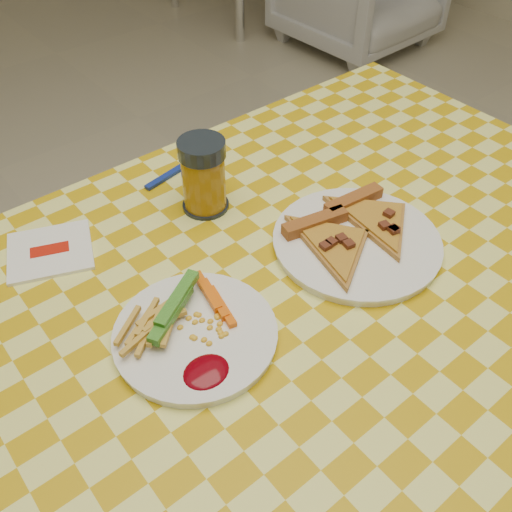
# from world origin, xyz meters

# --- Properties ---
(table) EXTENTS (1.28, 0.88, 0.76)m
(table) POSITION_xyz_m (0.00, 0.00, 0.68)
(table) COLOR silver
(table) RESTS_ON ground
(plate_left) EXTENTS (0.24, 0.24, 0.01)m
(plate_left) POSITION_xyz_m (-0.16, 0.02, 0.76)
(plate_left) COLOR white
(plate_left) RESTS_ON table
(plate_right) EXTENTS (0.28, 0.28, 0.01)m
(plate_right) POSITION_xyz_m (0.14, 0.02, 0.76)
(plate_right) COLOR white
(plate_right) RESTS_ON table
(fries_veggies) EXTENTS (0.18, 0.17, 0.04)m
(fries_veggies) POSITION_xyz_m (-0.17, 0.04, 0.78)
(fries_veggies) COLOR gold
(fries_veggies) RESTS_ON plate_left
(pizza_slices) EXTENTS (0.25, 0.23, 0.02)m
(pizza_slices) POSITION_xyz_m (0.14, 0.03, 0.78)
(pizza_slices) COLOR #B58537
(pizza_slices) RESTS_ON plate_right
(drink_glass) EXTENTS (0.08, 0.08, 0.13)m
(drink_glass) POSITION_xyz_m (0.02, 0.24, 0.82)
(drink_glass) COLOR black
(drink_glass) RESTS_ON table
(napkin) EXTENTS (0.16, 0.15, 0.01)m
(napkin) POSITION_xyz_m (-0.23, 0.30, 0.76)
(napkin) COLOR white
(napkin) RESTS_ON table
(fork) EXTENTS (0.15, 0.04, 0.01)m
(fork) POSITION_xyz_m (0.04, 0.36, 0.76)
(fork) COLOR navy
(fork) RESTS_ON table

